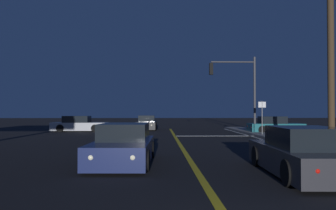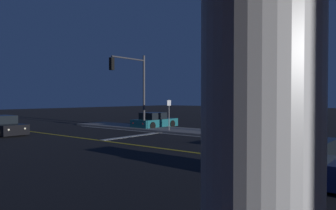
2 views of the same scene
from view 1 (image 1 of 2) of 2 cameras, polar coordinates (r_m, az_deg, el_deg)
The scene contains 11 objects.
lane_line_center at distance 14.20m, azimuth 2.96°, elevation -8.15°, with size 0.20×37.12×0.01m, color gold.
lane_line_edge_right at distance 15.55m, azimuth 23.03°, elevation -7.46°, with size 0.16×37.12×0.01m, color silver.
stop_bar at distance 23.85m, azimuth 7.85°, elevation -5.25°, with size 5.56×0.50×0.01m, color silver.
car_following_oncoming_charcoal at distance 9.98m, azimuth 21.99°, elevation -7.79°, with size 2.07×4.75×1.34m.
car_distant_tail_teal at distance 27.69m, azimuth 17.76°, elevation -3.42°, with size 4.22×1.96×1.34m.
car_side_waiting_silver at distance 29.63m, azimuth -14.90°, elevation -3.27°, with size 4.76×1.93×1.34m.
car_far_approaching_navy at distance 11.41m, azimuth -7.60°, elevation -6.99°, with size 2.03×4.57×1.34m.
car_lead_oncoming_black at distance 31.34m, azimuth -3.66°, elevation -3.18°, with size 1.86×4.36×1.34m.
traffic_signal_near_right at distance 26.60m, azimuth 11.98°, elevation 3.74°, with size 3.63×0.28×5.98m.
utility_pole_right at distance 18.75m, azimuth 26.03°, elevation 9.46°, with size 1.89×0.33×9.93m.
street_sign_corner at distance 24.06m, azimuth 15.77°, elevation -1.26°, with size 0.56×0.13×2.45m.
Camera 1 is at (-1.11, -3.13, 1.77)m, focal length 35.70 mm.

